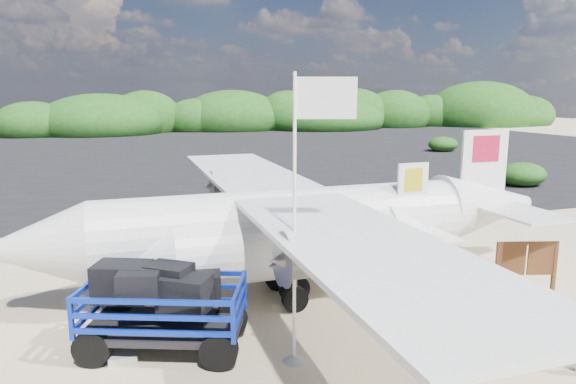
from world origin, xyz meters
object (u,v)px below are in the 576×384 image
(aircraft_small, at_px, (76,152))
(signboard, at_px, (524,292))
(baggage_cart, at_px, (166,350))
(crew_b, at_px, (226,218))
(crew_c, at_px, (367,219))
(flagpole, at_px, (294,361))
(crew_a, at_px, (124,228))
(aircraft_large, at_px, (385,160))

(aircraft_small, bearing_deg, signboard, 109.27)
(baggage_cart, height_order, aircraft_small, aircraft_small)
(signboard, bearing_deg, crew_b, 152.74)
(crew_c, xyz_separation_m, aircraft_small, (-10.02, 31.48, -0.87))
(baggage_cart, height_order, crew_b, crew_b)
(baggage_cart, distance_m, crew_c, 8.41)
(flagpole, relative_size, signboard, 3.22)
(flagpole, bearing_deg, aircraft_small, 98.10)
(flagpole, xyz_separation_m, crew_b, (0.41, 7.32, 0.96))
(baggage_cart, bearing_deg, signboard, 22.40)
(baggage_cart, bearing_deg, aircraft_small, 117.45)
(crew_a, bearing_deg, flagpole, 100.29)
(signboard, xyz_separation_m, crew_a, (-9.08, 6.47, 0.82))
(signboard, relative_size, crew_c, 0.92)
(crew_a, bearing_deg, crew_c, 158.73)
(flagpole, relative_size, aircraft_small, 0.62)
(baggage_cart, height_order, crew_c, crew_c)
(flagpole, xyz_separation_m, crew_a, (-2.62, 7.67, 0.82))
(crew_a, relative_size, aircraft_large, 0.10)
(signboard, bearing_deg, baggage_cart, -162.00)
(baggage_cart, relative_size, crew_b, 1.66)
(crew_c, relative_size, aircraft_small, 0.21)
(flagpole, bearing_deg, crew_b, 86.79)
(aircraft_small, bearing_deg, flagpole, 99.36)
(baggage_cart, distance_m, flagpole, 2.47)
(aircraft_large, bearing_deg, baggage_cart, 53.54)
(crew_a, xyz_separation_m, crew_c, (7.31, -1.64, 0.04))
(signboard, bearing_deg, aircraft_small, 126.04)
(signboard, bearing_deg, aircraft_large, 85.53)
(aircraft_small, bearing_deg, crew_a, 96.46)
(signboard, distance_m, crew_a, 11.18)
(crew_b, height_order, aircraft_small, crew_b)
(baggage_cart, bearing_deg, crew_b, 89.65)
(crew_c, bearing_deg, crew_a, 11.72)
(crew_a, relative_size, aircraft_small, 0.20)
(flagpole, height_order, crew_b, flagpole)
(baggage_cart, xyz_separation_m, crew_b, (2.57, 6.11, 0.96))
(crew_b, relative_size, aircraft_small, 0.23)
(aircraft_large, bearing_deg, flagpole, 58.32)
(crew_b, bearing_deg, crew_c, 178.94)
(crew_a, height_order, aircraft_small, crew_a)
(baggage_cart, relative_size, aircraft_large, 0.20)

